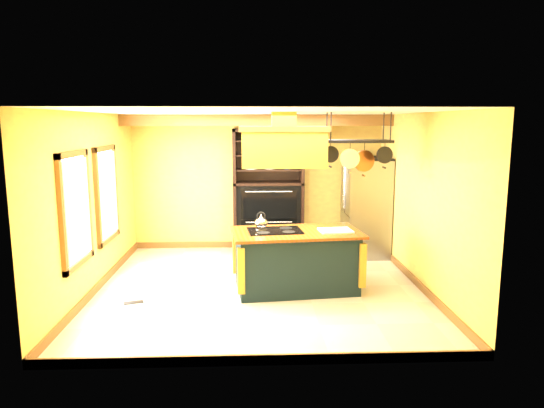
{
  "coord_description": "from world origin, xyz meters",
  "views": [
    {
      "loc": [
        -0.09,
        -7.28,
        2.54
      ],
      "look_at": [
        0.21,
        0.3,
        1.27
      ],
      "focal_mm": 32.0,
      "sensor_mm": 36.0,
      "label": 1
    }
  ],
  "objects": [
    {
      "name": "hutch",
      "position": [
        0.21,
        2.24,
        0.93
      ],
      "size": [
        1.38,
        0.62,
        2.43
      ],
      "color": "black",
      "rests_on": "floor"
    },
    {
      "name": "window_near",
      "position": [
        -2.47,
        -0.8,
        1.4
      ],
      "size": [
        0.06,
        1.06,
        1.56
      ],
      "color": "brown",
      "rests_on": "wall_left"
    },
    {
      "name": "ceiling",
      "position": [
        0.0,
        0.0,
        2.7
      ],
      "size": [
        5.0,
        5.0,
        0.0
      ],
      "primitive_type": "plane",
      "rotation": [
        3.14,
        0.0,
        0.0
      ],
      "color": "white",
      "rests_on": "wall_back"
    },
    {
      "name": "ceiling_beam",
      "position": [
        0.0,
        1.7,
        2.59
      ],
      "size": [
        5.0,
        0.15,
        0.2
      ],
      "primitive_type": "cube",
      "color": "brown",
      "rests_on": "ceiling"
    },
    {
      "name": "wall_back",
      "position": [
        0.0,
        2.5,
        1.35
      ],
      "size": [
        5.0,
        0.02,
        2.7
      ],
      "primitive_type": "cube",
      "color": "#E5C454",
      "rests_on": "floor"
    },
    {
      "name": "window_far",
      "position": [
        -2.47,
        0.6,
        1.4
      ],
      "size": [
        0.06,
        1.06,
        1.56
      ],
      "color": "brown",
      "rests_on": "wall_left"
    },
    {
      "name": "wall_left",
      "position": [
        -2.5,
        0.0,
        1.35
      ],
      "size": [
        0.02,
        5.0,
        2.7
      ],
      "primitive_type": "cube",
      "color": "#E5C454",
      "rests_on": "floor"
    },
    {
      "name": "kitchen_island",
      "position": [
        0.56,
        -0.11,
        0.47
      ],
      "size": [
        2.04,
        1.28,
        1.11
      ],
      "rotation": [
        0.0,
        0.0,
        0.11
      ],
      "color": "#13242B",
      "rests_on": "floor"
    },
    {
      "name": "refrigerator",
      "position": [
        2.08,
        1.85,
        0.91
      ],
      "size": [
        0.8,
        0.95,
        1.86
      ],
      "color": "gray",
      "rests_on": "floor"
    },
    {
      "name": "floor_register",
      "position": [
        -1.82,
        -0.6,
        0.01
      ],
      "size": [
        0.3,
        0.2,
        0.01
      ],
      "primitive_type": "cube",
      "rotation": [
        0.0,
        0.0,
        0.3
      ],
      "color": "black",
      "rests_on": "floor"
    },
    {
      "name": "pot_rack",
      "position": [
        1.47,
        -0.11,
        2.19
      ],
      "size": [
        1.02,
        0.48,
        0.89
      ],
      "color": "black",
      "rests_on": "ceiling"
    },
    {
      "name": "range_hood",
      "position": [
        0.36,
        -0.12,
        2.23
      ],
      "size": [
        1.3,
        0.73,
        0.8
      ],
      "color": "gold",
      "rests_on": "ceiling"
    },
    {
      "name": "floor",
      "position": [
        0.0,
        0.0,
        0.0
      ],
      "size": [
        5.0,
        5.0,
        0.0
      ],
      "primitive_type": "plane",
      "color": "beige",
      "rests_on": "ground"
    },
    {
      "name": "wall_front",
      "position": [
        0.0,
        -2.5,
        1.35
      ],
      "size": [
        5.0,
        0.02,
        2.7
      ],
      "primitive_type": "cube",
      "color": "#E5C454",
      "rests_on": "floor"
    },
    {
      "name": "wall_right",
      "position": [
        2.5,
        0.0,
        1.35
      ],
      "size": [
        0.02,
        5.0,
        2.7
      ],
      "primitive_type": "cube",
      "color": "#E5C454",
      "rests_on": "floor"
    }
  ]
}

